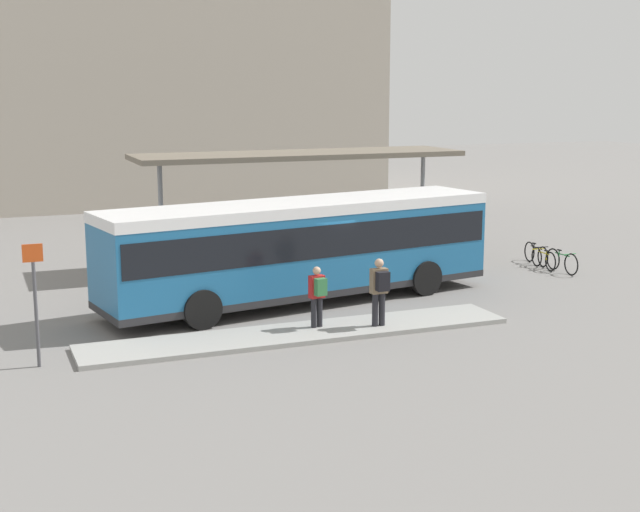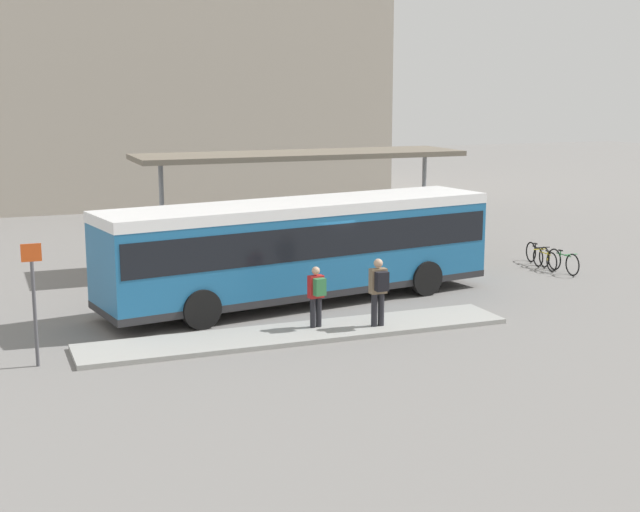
{
  "view_description": "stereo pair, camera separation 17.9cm",
  "coord_description": "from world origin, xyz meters",
  "px_view_note": "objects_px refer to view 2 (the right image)",
  "views": [
    {
      "loc": [
        -8.83,
        -23.63,
        6.2
      ],
      "look_at": [
        0.59,
        0.0,
        1.33
      ],
      "focal_mm": 50.0,
      "sensor_mm": 36.0,
      "label": 1
    },
    {
      "loc": [
        -8.67,
        -23.7,
        6.2
      ],
      "look_at": [
        0.59,
        0.0,
        1.33
      ],
      "focal_mm": 50.0,
      "sensor_mm": 36.0,
      "label": 2
    }
  ],
  "objects_px": {
    "city_bus": "(301,243)",
    "bicycle_black": "(538,254)",
    "pedestrian_waiting": "(317,293)",
    "platform_sign": "(34,299)",
    "bicycle_green": "(563,262)",
    "bicycle_yellow": "(545,259)",
    "potted_planter_near_shelter": "(452,247)",
    "pedestrian_companion": "(379,288)"
  },
  "relations": [
    {
      "from": "pedestrian_waiting",
      "to": "pedestrian_companion",
      "type": "height_order",
      "value": "pedestrian_companion"
    },
    {
      "from": "pedestrian_waiting",
      "to": "bicycle_green",
      "type": "relative_size",
      "value": 0.9
    },
    {
      "from": "bicycle_yellow",
      "to": "bicycle_black",
      "type": "distance_m",
      "value": 0.78
    },
    {
      "from": "pedestrian_waiting",
      "to": "platform_sign",
      "type": "xyz_separation_m",
      "value": [
        -6.87,
        -0.37,
        0.53
      ]
    },
    {
      "from": "bicycle_yellow",
      "to": "platform_sign",
      "type": "distance_m",
      "value": 17.82
    },
    {
      "from": "pedestrian_waiting",
      "to": "platform_sign",
      "type": "distance_m",
      "value": 6.9
    },
    {
      "from": "pedestrian_companion",
      "to": "bicycle_green",
      "type": "relative_size",
      "value": 1.0
    },
    {
      "from": "pedestrian_waiting",
      "to": "pedestrian_companion",
      "type": "bearing_deg",
      "value": -116.04
    },
    {
      "from": "pedestrian_waiting",
      "to": "pedestrian_companion",
      "type": "relative_size",
      "value": 0.9
    },
    {
      "from": "bicycle_green",
      "to": "potted_planter_near_shelter",
      "type": "height_order",
      "value": "potted_planter_near_shelter"
    },
    {
      "from": "bicycle_green",
      "to": "platform_sign",
      "type": "bearing_deg",
      "value": -75.5
    },
    {
      "from": "pedestrian_waiting",
      "to": "bicycle_black",
      "type": "distance_m",
      "value": 11.74
    },
    {
      "from": "bicycle_green",
      "to": "platform_sign",
      "type": "distance_m",
      "value": 17.83
    },
    {
      "from": "bicycle_black",
      "to": "potted_planter_near_shelter",
      "type": "xyz_separation_m",
      "value": [
        -2.87,
        1.02,
        0.27
      ]
    },
    {
      "from": "bicycle_green",
      "to": "potted_planter_near_shelter",
      "type": "relative_size",
      "value": 1.44
    },
    {
      "from": "platform_sign",
      "to": "city_bus",
      "type": "bearing_deg",
      "value": 24.7
    },
    {
      "from": "city_bus",
      "to": "bicycle_yellow",
      "type": "relative_size",
      "value": 7.65
    },
    {
      "from": "potted_planter_near_shelter",
      "to": "bicycle_green",
      "type": "bearing_deg",
      "value": -41.51
    },
    {
      "from": "city_bus",
      "to": "platform_sign",
      "type": "relative_size",
      "value": 4.3
    },
    {
      "from": "pedestrian_companion",
      "to": "platform_sign",
      "type": "height_order",
      "value": "platform_sign"
    },
    {
      "from": "bicycle_yellow",
      "to": "potted_planter_near_shelter",
      "type": "relative_size",
      "value": 1.29
    },
    {
      "from": "city_bus",
      "to": "bicycle_yellow",
      "type": "height_order",
      "value": "city_bus"
    },
    {
      "from": "pedestrian_waiting",
      "to": "platform_sign",
      "type": "bearing_deg",
      "value": 84.38
    },
    {
      "from": "city_bus",
      "to": "bicycle_black",
      "type": "distance_m",
      "value": 10.04
    },
    {
      "from": "bicycle_green",
      "to": "bicycle_black",
      "type": "xyz_separation_m",
      "value": [
        0.02,
        1.5,
        -0.01
      ]
    },
    {
      "from": "city_bus",
      "to": "bicycle_yellow",
      "type": "xyz_separation_m",
      "value": [
        9.47,
        1.47,
        -1.4
      ]
    },
    {
      "from": "pedestrian_waiting",
      "to": "bicycle_black",
      "type": "height_order",
      "value": "pedestrian_waiting"
    },
    {
      "from": "bicycle_black",
      "to": "city_bus",
      "type": "bearing_deg",
      "value": -69.8
    },
    {
      "from": "pedestrian_waiting",
      "to": "bicycle_yellow",
      "type": "distance_m",
      "value": 11.21
    },
    {
      "from": "city_bus",
      "to": "pedestrian_companion",
      "type": "relative_size",
      "value": 6.84
    },
    {
      "from": "bicycle_yellow",
      "to": "potted_planter_near_shelter",
      "type": "bearing_deg",
      "value": 61.07
    },
    {
      "from": "bicycle_green",
      "to": "bicycle_yellow",
      "type": "distance_m",
      "value": 0.78
    },
    {
      "from": "city_bus",
      "to": "pedestrian_waiting",
      "type": "xyz_separation_m",
      "value": [
        -0.73,
        -3.13,
        -0.72
      ]
    },
    {
      "from": "pedestrian_companion",
      "to": "bicycle_yellow",
      "type": "bearing_deg",
      "value": -60.55
    },
    {
      "from": "pedestrian_waiting",
      "to": "potted_planter_near_shelter",
      "type": "xyz_separation_m",
      "value": [
        7.56,
        6.38,
        -0.39
      ]
    },
    {
      "from": "pedestrian_companion",
      "to": "bicycle_black",
      "type": "xyz_separation_m",
      "value": [
        8.91,
        5.83,
        -0.76
      ]
    },
    {
      "from": "pedestrian_waiting",
      "to": "platform_sign",
      "type": "relative_size",
      "value": 0.56
    },
    {
      "from": "city_bus",
      "to": "pedestrian_companion",
      "type": "distance_m",
      "value": 3.74
    },
    {
      "from": "bicycle_green",
      "to": "potted_planter_near_shelter",
      "type": "bearing_deg",
      "value": -130.72
    },
    {
      "from": "pedestrian_companion",
      "to": "platform_sign",
      "type": "relative_size",
      "value": 0.63
    },
    {
      "from": "pedestrian_companion",
      "to": "bicycle_black",
      "type": "relative_size",
      "value": 1.03
    },
    {
      "from": "city_bus",
      "to": "potted_planter_near_shelter",
      "type": "distance_m",
      "value": 7.63
    }
  ]
}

